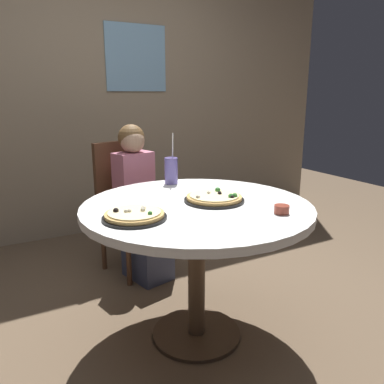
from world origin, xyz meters
name	(u,v)px	position (x,y,z in m)	size (l,w,h in m)	color
ground_plane	(196,334)	(0.00, 0.00, 0.00)	(8.00, 8.00, 0.00)	brown
wall_with_window	(89,74)	(0.00, 1.96, 1.45)	(5.20, 0.13, 2.90)	gray
dining_table	(197,224)	(0.00, 0.00, 0.65)	(1.15, 1.15, 0.75)	white
chair_wooden	(127,199)	(-0.02, 1.01, 0.53)	(0.48, 0.48, 0.95)	brown
diner_child	(141,211)	(0.02, 0.83, 0.48)	(0.33, 0.43, 1.08)	#3F4766
pizza_veggie	(215,198)	(0.10, 0.00, 0.77)	(0.31, 0.31, 0.05)	black
pizza_cheese	(134,215)	(-0.36, -0.07, 0.77)	(0.29, 0.29, 0.05)	black
soda_cup	(171,171)	(0.08, 0.46, 0.83)	(0.08, 0.08, 0.31)	#6659A5
sauce_bowl	(282,209)	(0.26, -0.33, 0.77)	(0.07, 0.07, 0.04)	brown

